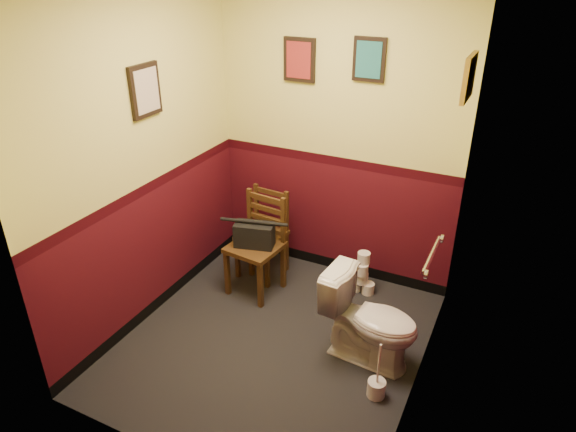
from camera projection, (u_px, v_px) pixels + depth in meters
name	position (u px, v px, depth m)	size (l,w,h in m)	color
floor	(274.00, 341.00, 4.06)	(2.20, 2.40, 0.00)	black
wall_back	(337.00, 135.00, 4.40)	(2.20, 2.70, 0.00)	#430C16
wall_front	(157.00, 274.00, 2.48)	(2.20, 2.70, 0.00)	#430C16
wall_left	(143.00, 159.00, 3.87)	(2.40, 2.70, 0.00)	#430C16
wall_right	(437.00, 218.00, 3.01)	(2.40, 2.70, 0.00)	#430C16
grab_bar	(432.00, 255.00, 3.41)	(0.05, 0.56, 0.06)	silver
framed_print_back_a	(299.00, 60.00, 4.25)	(0.28, 0.04, 0.36)	black
framed_print_back_b	(369.00, 60.00, 3.99)	(0.26, 0.04, 0.34)	black
framed_print_left	(145.00, 91.00, 3.72)	(0.04, 0.30, 0.38)	black
framed_print_right	(469.00, 77.00, 3.18)	(0.04, 0.34, 0.28)	olive
toilet	(371.00, 321.00, 3.74)	(0.40, 0.71, 0.70)	white
toilet_brush	(376.00, 387.00, 3.53)	(0.13, 0.13, 0.45)	silver
chair_left	(264.00, 233.00, 4.77)	(0.42, 0.42, 0.83)	#4B3016
chair_right	(258.00, 245.00, 4.51)	(0.46, 0.46, 0.90)	#4B3016
handbag	(254.00, 235.00, 4.42)	(0.37, 0.25, 0.25)	black
tp_stack	(362.00, 276.00, 4.58)	(0.23, 0.14, 0.41)	silver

